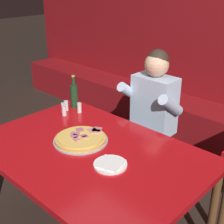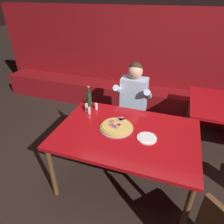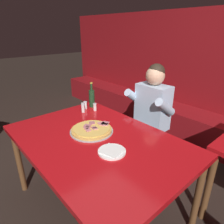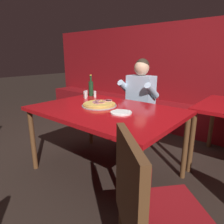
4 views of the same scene
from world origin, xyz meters
name	(u,v)px [view 4 (image 4 of 4)]	position (x,y,z in m)	size (l,w,h in m)	color
ground_plane	(106,172)	(0.00, 0.00, 0.00)	(24.00, 24.00, 0.00)	black
booth_wall_panel	(183,76)	(0.00, 2.18, 0.95)	(6.80, 0.16, 1.90)	maroon
booth_bench	(173,117)	(0.00, 1.86, 0.23)	(6.46, 0.48, 0.46)	maroon
main_dining_table	(106,115)	(0.00, 0.00, 0.70)	(1.56, 1.06, 0.77)	brown
pizza	(99,104)	(-0.13, 0.04, 0.79)	(0.39, 0.39, 0.05)	#9E9EA3
plate_white_paper	(121,112)	(0.24, -0.04, 0.78)	(0.21, 0.21, 0.02)	white
beer_bottle	(91,88)	(-0.63, 0.41, 0.88)	(0.07, 0.07, 0.29)	#19381E
shaker_red_pepper_flakes	(86,94)	(-0.63, 0.32, 0.81)	(0.04, 0.04, 0.09)	silver
shaker_oregano	(95,94)	(-0.51, 0.36, 0.81)	(0.04, 0.04, 0.09)	silver
shaker_black_pepper	(85,95)	(-0.61, 0.27, 0.81)	(0.04, 0.04, 0.09)	silver
shaker_parmesan	(86,95)	(-0.56, 0.24, 0.81)	(0.04, 0.04, 0.09)	silver
diner_seated_blue_shirt	(137,100)	(-0.13, 0.84, 0.71)	(0.53, 0.53, 1.27)	black
dining_chair_far_left	(153,210)	(0.99, -0.78, 0.57)	(0.62, 0.62, 0.96)	brown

